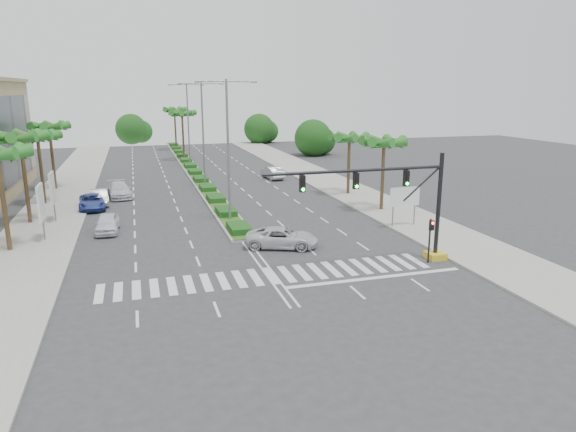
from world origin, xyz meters
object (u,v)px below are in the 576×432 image
Objects in this scene: car_parked_b at (99,197)px; car_crossing at (282,238)px; car_parked_c at (92,202)px; car_parked_d at (119,190)px; car_right at (272,173)px; car_parked_a at (107,223)px.

car_parked_b is 0.86× the size of car_crossing.
car_parked_b reaches higher than car_parked_c.
car_parked_c is 22.09m from car_crossing.
car_parked_d is 1.14× the size of car_right.
car_parked_c is (-1.74, 9.10, -0.03)m from car_parked_a.
car_parked_a is 11.01m from car_parked_b.
car_parked_c is at bearing -112.99° from car_parked_b.
car_parked_c is 1.07× the size of car_right.
car_parked_c is 5.58m from car_parked_d.
car_parked_b is at bearing 98.54° from car_parked_a.
car_parked_b reaches higher than car_parked_a.
car_right is (18.61, 6.63, -0.00)m from car_parked_d.
car_parked_b is at bearing 18.15° from car_right.
car_crossing is at bearing -60.59° from car_parked_b.
car_parked_b is at bearing 57.25° from car_crossing.
car_right is at bearing 8.09° from car_crossing.
car_parked_a is 14.66m from car_crossing.
car_parked_d is (2.38, 5.04, 0.08)m from car_parked_c.
car_parked_c is 0.94× the size of car_parked_d.
car_parked_d is (0.64, 14.15, 0.05)m from car_parked_a.
car_parked_b is at bearing 69.31° from car_parked_c.
car_parked_a is 0.85× the size of car_parked_c.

